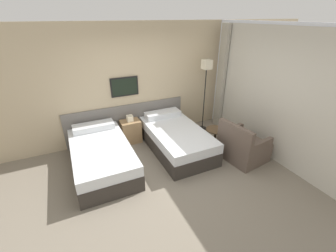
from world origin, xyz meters
name	(u,v)px	position (x,y,z in m)	size (l,w,h in m)	color
ground_plane	(174,177)	(0.00, 0.00, 0.00)	(16.00, 16.00, 0.00)	slate
wall_headboard	(137,86)	(-0.02, 1.97, 1.30)	(10.00, 0.10, 2.70)	#C6B28E
wall_window	(281,98)	(2.25, -0.17, 1.34)	(0.21, 4.44, 2.70)	white
bed_near_door	(102,156)	(-1.17, 0.92, 0.27)	(1.10, 2.00, 0.65)	#332D28
bed_near_window	(176,138)	(0.49, 0.92, 0.27)	(1.10, 2.00, 0.65)	#332D28
nightstand	(131,131)	(-0.34, 1.68, 0.29)	(0.45, 0.35, 0.69)	#9E7A51
floor_lamp	(206,74)	(1.62, 1.54, 1.50)	(0.24, 0.24, 1.84)	black
side_table	(215,135)	(1.33, 0.57, 0.34)	(0.44, 0.44, 0.49)	brown
armchair	(242,147)	(1.61, -0.03, 0.28)	(0.89, 0.95, 0.87)	brown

